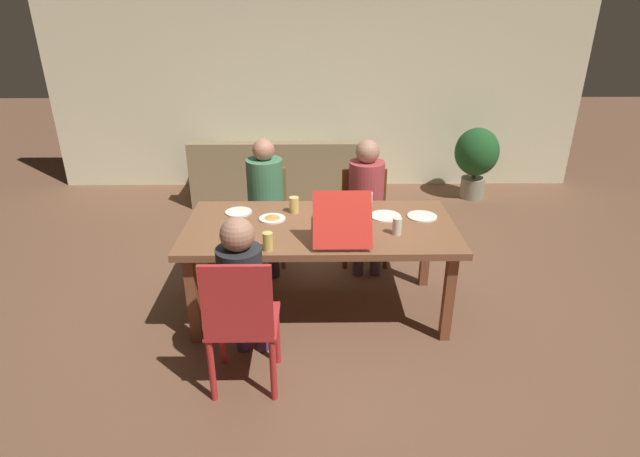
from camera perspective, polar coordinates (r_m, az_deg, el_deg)
The scene contains 20 objects.
ground_plane at distance 4.27m, azimuth 0.02°, elevation -9.11°, with size 20.00×20.00×0.00m, color brown.
back_wall at distance 6.82m, azimuth -0.35°, elevation 16.72°, with size 6.95×0.12×2.89m, color beige.
dining_table at distance 3.93m, azimuth 0.02°, elevation -0.57°, with size 2.09×1.02×0.77m.
chair_0 at distance 4.94m, azimuth -5.99°, elevation 1.86°, with size 0.39×0.42×0.89m.
person_0 at distance 4.72m, azimuth -6.26°, elevation 3.95°, with size 0.34×0.56×1.22m.
chair_1 at distance 4.92m, azimuth 5.04°, elevation 1.91°, with size 0.46×0.42×0.88m.
person_1 at distance 4.72m, azimuth 5.29°, elevation 4.00°, with size 0.33×0.51×1.22m.
chair_2 at distance 3.22m, azimuth -8.89°, elevation -10.31°, with size 0.45×0.42×0.99m.
person_2 at distance 3.28m, azimuth -8.70°, elevation -6.31°, with size 0.28×0.52×1.20m.
pizza_box_0 at distance 3.79m, azimuth 2.30°, elevation 0.49°, with size 0.41×0.64×0.38m.
plate_0 at distance 4.08m, azimuth 7.42°, elevation 1.40°, with size 0.25×0.25×0.01m.
plate_1 at distance 4.12m, azimuth 11.46°, elevation 1.36°, with size 0.24×0.24×0.01m.
plate_2 at distance 4.01m, azimuth -5.43°, elevation 1.19°, with size 0.21×0.21×0.03m.
plate_3 at distance 4.17m, azimuth -9.19°, elevation 1.85°, with size 0.22×0.22×0.01m.
drinking_glass_0 at distance 3.50m, azimuth -5.92°, elevation -1.46°, with size 0.07×0.07×0.13m, color #DCC45C.
drinking_glass_1 at distance 4.11m, azimuth -2.94°, elevation 2.68°, with size 0.08×0.08×0.13m, color #DDC462.
drinking_glass_2 at distance 3.76m, azimuth 8.70°, elevation 0.26°, with size 0.07×0.07×0.13m, color silver.
drinking_glass_3 at distance 4.20m, azimuth 5.53°, elevation 3.16°, with size 0.06×0.06×0.14m, color silver.
couch at distance 6.49m, azimuth -4.40°, elevation 5.79°, with size 2.18×0.80×0.82m.
potted_plant at distance 6.75m, azimuth 17.25°, elevation 7.82°, with size 0.55×0.55×0.91m.
Camera 1 is at (-0.05, -3.56, 2.36)m, focal length 28.31 mm.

